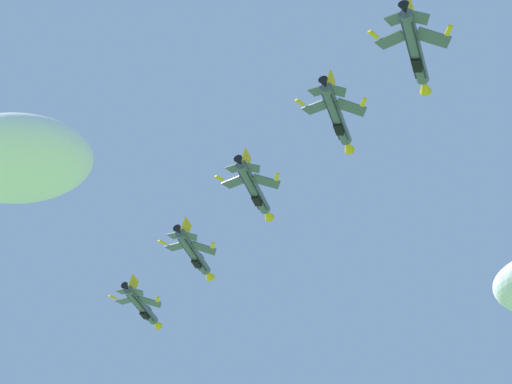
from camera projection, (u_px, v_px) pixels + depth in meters
The scene contains 6 objects.
cloud_near_formation at pixel (14, 159), 267.82m from camera, with size 47.08×33.54×20.32m, color white.
fighter_jet_lead at pixel (142, 306), 171.37m from camera, with size 10.27×15.89×4.39m.
fighter_jet_left_wing at pixel (194, 253), 155.54m from camera, with size 10.19×15.89×4.53m.
fighter_jet_right_wing at pixel (254, 189), 142.62m from camera, with size 10.30×15.89×4.38m.
fighter_jet_left_outer at pixel (337, 116), 131.80m from camera, with size 10.17×15.89×4.57m.
fighter_jet_right_outer at pixel (415, 49), 115.89m from camera, with size 10.23×15.89×4.46m.
Camera 1 is at (-2.18, -0.99, 1.59)m, focal length 64.71 mm.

